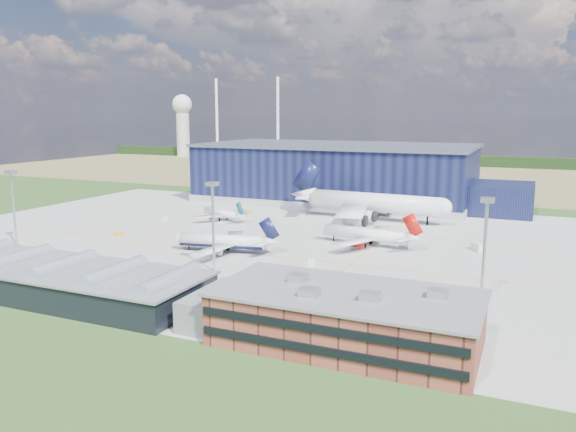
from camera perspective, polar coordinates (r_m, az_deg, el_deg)
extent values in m
plane|color=#2C4F1D|center=(175.53, -5.22, -2.76)|extent=(600.00, 600.00, 0.00)
cube|color=#A9A9A3|center=(184.11, -3.72, -2.11)|extent=(220.00, 160.00, 0.06)
cube|color=#FFB20D|center=(167.09, -6.88, -3.44)|extent=(180.00, 0.40, 0.02)
cube|color=#FFB20D|center=(206.11, -0.51, -0.73)|extent=(180.00, 0.40, 0.02)
cube|color=#FFB20D|center=(199.47, -11.39, -1.31)|extent=(0.40, 120.00, 0.02)
cube|color=#FFB20D|center=(169.78, 8.37, -3.26)|extent=(0.40, 120.00, 0.02)
cube|color=olive|center=(380.65, 11.06, 4.20)|extent=(600.00, 220.00, 0.01)
cube|color=black|center=(458.34, 13.33, 5.63)|extent=(600.00, 8.00, 8.00)
cylinder|color=white|center=(512.18, -7.24, 9.77)|extent=(2.40, 2.40, 70.00)
cylinder|color=white|center=(484.07, -1.04, 9.82)|extent=(2.40, 2.40, 70.00)
cylinder|color=silver|center=(538.31, -10.61, 8.11)|extent=(12.00, 12.00, 40.00)
sphere|color=white|center=(538.01, -10.71, 11.09)|extent=(18.00, 18.00, 18.00)
cube|color=black|center=(259.54, 4.96, 4.31)|extent=(120.00, 60.00, 25.00)
cube|color=#9BA0A9|center=(260.91, 4.93, 1.93)|extent=(121.00, 61.00, 3.20)
cube|color=#4C5360|center=(258.50, 5.01, 7.18)|extent=(122.00, 62.00, 1.20)
cube|color=black|center=(241.93, 20.89, 1.67)|extent=(24.00, 30.00, 12.00)
cube|color=brown|center=(100.10, 5.91, -10.33)|extent=(45.00, 22.00, 9.00)
cube|color=slate|center=(98.54, 5.96, -7.77)|extent=(46.00, 23.00, 0.50)
cube|color=black|center=(90.85, 3.65, -13.54)|extent=(44.00, 0.40, 1.40)
cube|color=black|center=(89.49, 3.68, -11.49)|extent=(44.00, 0.40, 1.40)
cube|color=black|center=(110.70, 7.71, -9.13)|extent=(44.00, 0.40, 1.40)
cube|color=black|center=(109.58, 7.76, -7.41)|extent=(44.00, 0.40, 1.40)
cube|color=#9E9D99|center=(103.36, 1.00, -6.32)|extent=(3.20, 2.60, 1.60)
cube|color=#9E9D99|center=(94.19, 8.33, -8.11)|extent=(3.20, 2.60, 1.60)
cube|color=#9E9D99|center=(97.86, 14.98, -7.65)|extent=(3.20, 2.60, 1.60)
cube|color=#9E9D99|center=(95.38, 2.15, -7.77)|extent=(3.20, 2.60, 1.60)
cube|color=black|center=(134.29, -21.69, -6.28)|extent=(65.00, 22.00, 6.00)
cube|color=slate|center=(133.45, -21.78, -4.96)|extent=(66.00, 23.00, 0.50)
cube|color=slate|center=(110.31, -6.71, -9.18)|extent=(10.00, 18.00, 6.00)
cylinder|color=gray|center=(143.54, -25.72, -4.12)|extent=(4.40, 18.00, 4.40)
cylinder|color=gray|center=(133.40, -21.78, -4.88)|extent=(4.40, 18.00, 4.40)
cylinder|color=gray|center=(124.01, -17.21, -5.72)|extent=(4.40, 18.00, 4.40)
cylinder|color=gray|center=(115.56, -11.92, -6.65)|extent=(4.40, 18.00, 4.40)
cylinder|color=#ACB0B3|center=(188.67, -26.09, 0.54)|extent=(0.70, 0.70, 22.00)
cube|color=#ACB0B3|center=(187.26, -26.37, 4.01)|extent=(2.60, 2.60, 1.00)
cylinder|color=#ACB0B3|center=(142.94, -7.61, -1.33)|extent=(0.70, 0.70, 22.00)
cube|color=#ACB0B3|center=(141.08, -7.72, 3.25)|extent=(2.60, 2.60, 1.00)
cylinder|color=#ACB0B3|center=(123.00, 19.29, -3.75)|extent=(0.70, 0.70, 22.00)
cube|color=#ACB0B3|center=(120.82, 19.62, 1.55)|extent=(2.60, 2.60, 1.00)
cube|color=yellow|center=(193.49, -16.84, -1.75)|extent=(2.06, 2.94, 1.23)
cube|color=silver|center=(174.33, 18.72, -2.98)|extent=(4.73, 5.42, 2.29)
cube|color=yellow|center=(225.71, -4.13, 0.37)|extent=(2.44, 3.21, 1.25)
cube|color=silver|center=(217.81, -12.51, -0.20)|extent=(3.86, 3.18, 1.44)
cube|color=silver|center=(110.60, 17.89, -10.50)|extent=(6.09, 4.29, 2.66)
cube|color=silver|center=(139.64, 2.63, -5.56)|extent=(1.97, 4.63, 2.93)
imported|color=#99999E|center=(137.43, 9.48, -6.36)|extent=(3.18, 1.31, 1.08)
imported|color=#99999E|center=(130.73, 2.48, -7.05)|extent=(4.11, 1.69, 1.32)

